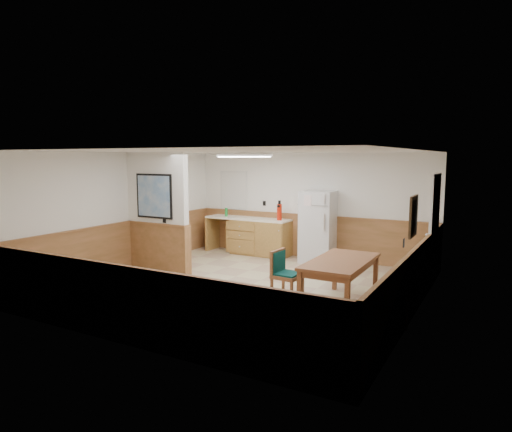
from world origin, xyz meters
The scene contains 20 objects.
ground centered at (0.00, 0.00, 0.00)m, with size 6.00×6.00×0.00m, color #C4B58C.
ceiling centered at (0.00, 0.00, 2.50)m, with size 6.00×6.00×0.02m, color white.
back_wall centered at (0.00, 3.00, 1.25)m, with size 6.00×0.02×2.50m, color white.
right_wall centered at (3.00, 0.00, 1.25)m, with size 0.02×6.00×2.50m, color white.
left_wall centered at (-3.00, 0.00, 1.25)m, with size 0.02×6.00×2.50m, color white.
wainscot_back centered at (0.00, 2.98, 0.50)m, with size 6.00×0.04×1.00m, color #AE7045.
wainscot_right centered at (2.98, 0.00, 0.50)m, with size 0.04×6.00×1.00m, color #AE7045.
wainscot_left centered at (-2.98, 0.00, 0.50)m, with size 0.04×6.00×1.00m, color #AE7045.
partition_wall centered at (-2.25, 0.19, 1.23)m, with size 1.50×0.20×2.50m.
kitchen_counter centered at (-1.21, 2.68, 0.46)m, with size 2.20×0.61×1.00m.
exterior_door centered at (2.96, 1.90, 1.05)m, with size 0.07×1.02×2.15m.
kitchen_window centered at (-2.10, 2.98, 1.55)m, with size 0.80×0.04×1.00m.
wall_painting centered at (2.97, -0.30, 1.55)m, with size 0.04×0.50×0.60m.
fluorescent_fixture centered at (-0.80, 1.30, 2.45)m, with size 1.20×0.30×0.09m.
refrigerator centered at (0.38, 2.63, 0.82)m, with size 0.76×0.74×1.64m.
dining_table centered at (1.84, -0.12, 0.66)m, with size 0.86×1.72×0.75m.
dining_bench centered at (2.80, -0.06, 0.34)m, with size 0.48×1.48×0.45m.
dining_chair centered at (0.91, -0.32, 0.50)m, with size 0.64×0.48×0.85m.
fire_extinguisher centered at (-0.62, 2.66, 1.11)m, with size 0.12×0.12×0.47m.
soap_bottle centered at (-2.12, 2.64, 1.01)m, with size 0.07×0.07×0.22m, color #198C31.
Camera 1 is at (4.13, -7.08, 2.39)m, focal length 32.00 mm.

